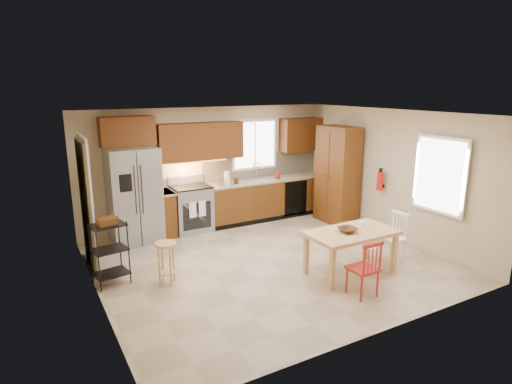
{
  "coord_description": "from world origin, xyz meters",
  "views": [
    {
      "loc": [
        -3.52,
        -5.81,
        2.93
      ],
      "look_at": [
        -0.03,
        0.4,
        1.15
      ],
      "focal_mm": 30.0,
      "sensor_mm": 36.0,
      "label": 1
    }
  ],
  "objects_px": {
    "chair_white": "(392,237)",
    "table_bowl": "(347,232)",
    "pantry": "(337,175)",
    "bar_stool": "(166,263)",
    "table_jar": "(363,225)",
    "chair_red": "(363,268)",
    "utility_cart": "(110,253)",
    "soap_bottle": "(278,175)",
    "dining_table": "(350,253)",
    "range_stove": "(191,209)",
    "refrigerator": "(134,196)",
    "fire_extinguisher": "(380,181)"
  },
  "relations": [
    {
      "from": "chair_white",
      "to": "bar_stool",
      "type": "xyz_separation_m",
      "value": [
        -3.62,
        1.01,
        -0.09
      ]
    },
    {
      "from": "chair_red",
      "to": "bar_stool",
      "type": "relative_size",
      "value": 1.27
    },
    {
      "from": "range_stove",
      "to": "soap_bottle",
      "type": "bearing_deg",
      "value": -2.4
    },
    {
      "from": "range_stove",
      "to": "table_bowl",
      "type": "height_order",
      "value": "range_stove"
    },
    {
      "from": "bar_stool",
      "to": "utility_cart",
      "type": "bearing_deg",
      "value": 153.38
    },
    {
      "from": "chair_white",
      "to": "table_bowl",
      "type": "xyz_separation_m",
      "value": [
        -1.04,
        -0.05,
        0.28
      ]
    },
    {
      "from": "dining_table",
      "to": "table_bowl",
      "type": "distance_m",
      "value": 0.37
    },
    {
      "from": "soap_bottle",
      "to": "dining_table",
      "type": "relative_size",
      "value": 0.13
    },
    {
      "from": "range_stove",
      "to": "soap_bottle",
      "type": "xyz_separation_m",
      "value": [
        2.03,
        -0.08,
        0.54
      ]
    },
    {
      "from": "pantry",
      "to": "range_stove",
      "type": "bearing_deg",
      "value": 161.71
    },
    {
      "from": "chair_red",
      "to": "table_bowl",
      "type": "relative_size",
      "value": 2.9
    },
    {
      "from": "pantry",
      "to": "utility_cart",
      "type": "xyz_separation_m",
      "value": [
        -4.93,
        -0.72,
        -0.56
      ]
    },
    {
      "from": "soap_bottle",
      "to": "chair_white",
      "type": "distance_m",
      "value": 3.13
    },
    {
      "from": "range_stove",
      "to": "utility_cart",
      "type": "height_order",
      "value": "utility_cart"
    },
    {
      "from": "chair_white",
      "to": "table_bowl",
      "type": "height_order",
      "value": "chair_white"
    },
    {
      "from": "fire_extinguisher",
      "to": "table_jar",
      "type": "relative_size",
      "value": 3.24
    },
    {
      "from": "dining_table",
      "to": "table_bowl",
      "type": "height_order",
      "value": "table_bowl"
    },
    {
      "from": "fire_extinguisher",
      "to": "bar_stool",
      "type": "relative_size",
      "value": 0.54
    },
    {
      "from": "table_bowl",
      "to": "table_jar",
      "type": "xyz_separation_m",
      "value": [
        0.4,
        0.09,
        0.03
      ]
    },
    {
      "from": "fire_extinguisher",
      "to": "bar_stool",
      "type": "height_order",
      "value": "fire_extinguisher"
    },
    {
      "from": "pantry",
      "to": "table_jar",
      "type": "bearing_deg",
      "value": -119.82
    },
    {
      "from": "chair_red",
      "to": "pantry",
      "type": "bearing_deg",
      "value": 56.51
    },
    {
      "from": "refrigerator",
      "to": "utility_cart",
      "type": "bearing_deg",
      "value": -115.94
    },
    {
      "from": "dining_table",
      "to": "chair_white",
      "type": "distance_m",
      "value": 0.95
    },
    {
      "from": "dining_table",
      "to": "chair_white",
      "type": "xyz_separation_m",
      "value": [
        0.95,
        0.05,
        0.07
      ]
    },
    {
      "from": "chair_white",
      "to": "utility_cart",
      "type": "height_order",
      "value": "utility_cart"
    },
    {
      "from": "chair_red",
      "to": "chair_white",
      "type": "bearing_deg",
      "value": 28.09
    },
    {
      "from": "refrigerator",
      "to": "soap_bottle",
      "type": "xyz_separation_m",
      "value": [
        3.18,
        -0.02,
        0.09
      ]
    },
    {
      "from": "pantry",
      "to": "bar_stool",
      "type": "distance_m",
      "value": 4.41
    },
    {
      "from": "bar_stool",
      "to": "range_stove",
      "type": "bearing_deg",
      "value": 63.71
    },
    {
      "from": "soap_bottle",
      "to": "table_jar",
      "type": "height_order",
      "value": "soap_bottle"
    },
    {
      "from": "dining_table",
      "to": "table_bowl",
      "type": "bearing_deg",
      "value": 179.79
    },
    {
      "from": "table_bowl",
      "to": "soap_bottle",
      "type": "bearing_deg",
      "value": 77.92
    },
    {
      "from": "soap_bottle",
      "to": "range_stove",
      "type": "bearing_deg",
      "value": 177.6
    },
    {
      "from": "utility_cart",
      "to": "chair_red",
      "type": "bearing_deg",
      "value": -44.63
    },
    {
      "from": "pantry",
      "to": "table_bowl",
      "type": "distance_m",
      "value": 2.76
    },
    {
      "from": "utility_cart",
      "to": "range_stove",
      "type": "bearing_deg",
      "value": 31.52
    },
    {
      "from": "chair_red",
      "to": "chair_white",
      "type": "distance_m",
      "value": 1.48
    },
    {
      "from": "fire_extinguisher",
      "to": "chair_white",
      "type": "bearing_deg",
      "value": -125.01
    },
    {
      "from": "dining_table",
      "to": "chair_red",
      "type": "xyz_separation_m",
      "value": [
        -0.35,
        -0.65,
        0.07
      ]
    },
    {
      "from": "table_bowl",
      "to": "table_jar",
      "type": "bearing_deg",
      "value": 12.53
    },
    {
      "from": "table_bowl",
      "to": "utility_cart",
      "type": "distance_m",
      "value": 3.64
    },
    {
      "from": "soap_bottle",
      "to": "chair_white",
      "type": "bearing_deg",
      "value": -83.03
    },
    {
      "from": "soap_bottle",
      "to": "pantry",
      "type": "bearing_deg",
      "value": -43.45
    },
    {
      "from": "range_stove",
      "to": "soap_bottle",
      "type": "height_order",
      "value": "soap_bottle"
    },
    {
      "from": "refrigerator",
      "to": "chair_red",
      "type": "bearing_deg",
      "value": -59.21
    },
    {
      "from": "pantry",
      "to": "table_bowl",
      "type": "bearing_deg",
      "value": -126.19
    },
    {
      "from": "range_stove",
      "to": "chair_white",
      "type": "bearing_deg",
      "value": -52.58
    },
    {
      "from": "table_jar",
      "to": "utility_cart",
      "type": "height_order",
      "value": "utility_cart"
    },
    {
      "from": "chair_red",
      "to": "utility_cart",
      "type": "bearing_deg",
      "value": 144.8
    }
  ]
}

